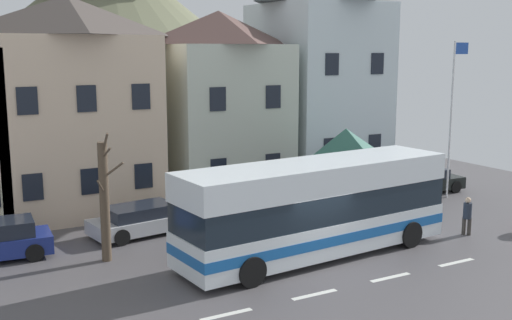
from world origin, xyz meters
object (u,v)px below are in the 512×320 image
(townhouse_03, at_px, (317,73))
(townhouse_01, at_px, (72,106))
(hilltop_castle, at_px, (110,36))
(pedestrian_00, at_px, (375,204))
(pedestrian_01, at_px, (467,214))
(public_bench, at_px, (308,200))
(townhouse_02, at_px, (219,104))
(flagpole, at_px, (453,109))
(parked_car_00, at_px, (351,192))
(parked_car_01, at_px, (424,180))
(transit_bus, at_px, (316,209))
(bus_shelter, at_px, (346,146))
(parked_car_02, at_px, (144,219))
(bare_tree_00, at_px, (105,200))

(townhouse_03, bearing_deg, townhouse_01, -177.32)
(hilltop_castle, xyz_separation_m, pedestrian_00, (1.94, -32.36, -7.56))
(pedestrian_01, bearing_deg, hilltop_castle, 96.79)
(public_bench, bearing_deg, pedestrian_01, -62.33)
(townhouse_02, xyz_separation_m, flagpole, (9.64, -6.53, -0.17))
(townhouse_01, relative_size, parked_car_00, 2.49)
(hilltop_castle, distance_m, parked_car_01, 30.94)
(transit_bus, relative_size, parked_car_01, 2.67)
(bus_shelter, relative_size, pedestrian_01, 2.55)
(parked_car_00, bearing_deg, pedestrian_00, -111.50)
(bus_shelter, bearing_deg, hilltop_castle, 93.12)
(townhouse_02, height_order, pedestrian_00, townhouse_02)
(hilltop_castle, relative_size, parked_car_01, 9.94)
(parked_car_00, height_order, parked_car_01, parked_car_00)
(townhouse_01, bearing_deg, bus_shelter, -32.99)
(pedestrian_01, bearing_deg, transit_bus, 172.98)
(parked_car_00, xyz_separation_m, flagpole, (5.39, -0.97, 3.81))
(transit_bus, xyz_separation_m, bus_shelter, (4.22, 3.93, 1.43))
(townhouse_03, height_order, public_bench, townhouse_03)
(townhouse_02, bearing_deg, flagpole, -34.12)
(parked_car_00, bearing_deg, townhouse_02, 125.34)
(bus_shelter, xyz_separation_m, pedestrian_00, (0.27, -1.80, -2.26))
(transit_bus, relative_size, public_bench, 6.36)
(townhouse_01, height_order, public_bench, townhouse_01)
(pedestrian_00, distance_m, public_bench, 3.69)
(parked_car_00, distance_m, pedestrian_00, 3.29)
(townhouse_01, bearing_deg, parked_car_00, -24.82)
(parked_car_02, bearing_deg, townhouse_03, 16.41)
(pedestrian_00, bearing_deg, townhouse_03, 70.77)
(hilltop_castle, height_order, pedestrian_00, hilltop_castle)
(pedestrian_00, bearing_deg, hilltop_castle, 93.42)
(townhouse_01, xyz_separation_m, hilltop_castle, (8.65, 23.86, 3.60))
(transit_bus, height_order, public_bench, transit_bus)
(bare_tree_00, bearing_deg, townhouse_02, 43.34)
(pedestrian_01, relative_size, flagpole, 0.20)
(hilltop_castle, bearing_deg, townhouse_03, -77.55)
(pedestrian_00, height_order, bare_tree_00, bare_tree_00)
(transit_bus, height_order, parked_car_00, transit_bus)
(townhouse_02, distance_m, bus_shelter, 7.57)
(parked_car_01, bearing_deg, pedestrian_01, -117.79)
(transit_bus, xyz_separation_m, pedestrian_01, (6.77, -0.83, -0.87))
(townhouse_01, relative_size, hilltop_castle, 0.24)
(townhouse_02, height_order, parked_car_01, townhouse_02)
(townhouse_01, xyz_separation_m, flagpole, (17.07, -6.38, -0.39))
(bus_shelter, relative_size, parked_car_02, 0.85)
(townhouse_02, xyz_separation_m, bus_shelter, (2.88, -6.85, -1.48))
(townhouse_03, xyz_separation_m, pedestrian_01, (-0.92, -12.10, -5.19))
(townhouse_02, bearing_deg, townhouse_01, -178.83)
(parked_car_01, bearing_deg, townhouse_01, 167.25)
(bus_shelter, height_order, public_bench, bus_shelter)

